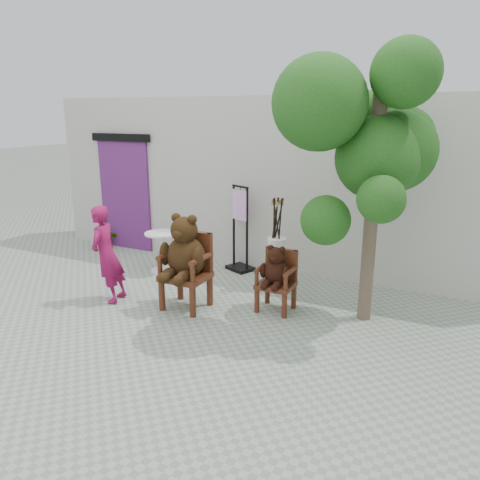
{
  "coord_description": "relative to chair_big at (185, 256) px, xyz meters",
  "views": [
    {
      "loc": [
        3.29,
        -4.75,
        2.73
      ],
      "look_at": [
        0.37,
        1.05,
        0.95
      ],
      "focal_mm": 35.0,
      "sensor_mm": 36.0,
      "label": 1
    }
  ],
  "objects": [
    {
      "name": "cafe_table",
      "position": [
        -1.24,
        1.16,
        -0.33
      ],
      "size": [
        0.6,
        0.6,
        0.7
      ],
      "rotation": [
        0.0,
        0.0,
        -0.12
      ],
      "color": "white",
      "rests_on": "ground"
    },
    {
      "name": "ground_plane",
      "position": [
        0.22,
        -0.51,
        -0.77
      ],
      "size": [
        60.0,
        60.0,
        0.0
      ],
      "primitive_type": "plane",
      "color": "gray",
      "rests_on": "ground"
    },
    {
      "name": "display_stand",
      "position": [
        -0.06,
        1.83,
        -0.19
      ],
      "size": [
        0.55,
        0.5,
        1.51
      ],
      "rotation": [
        0.0,
        0.0,
        -0.41
      ],
      "color": "black",
      "rests_on": "ground"
    },
    {
      "name": "back_wall",
      "position": [
        0.22,
        2.59,
        0.73
      ],
      "size": [
        9.0,
        1.0,
        3.0
      ],
      "primitive_type": "cube",
      "color": "beige",
      "rests_on": "ground"
    },
    {
      "name": "chair_big",
      "position": [
        0.0,
        0.0,
        0.0
      ],
      "size": [
        0.68,
        0.73,
        1.38
      ],
      "color": "#411C0E",
      "rests_on": "ground"
    },
    {
      "name": "stool_bucket",
      "position": [
        0.84,
        1.34,
        -0.13
      ],
      "size": [
        0.32,
        0.32,
        1.45
      ],
      "rotation": [
        0.0,
        0.0,
        0.1
      ],
      "color": "white",
      "rests_on": "ground"
    },
    {
      "name": "doorway",
      "position": [
        -2.78,
        2.06,
        0.39
      ],
      "size": [
        1.4,
        0.11,
        2.33
      ],
      "color": "#5F2369",
      "rests_on": "ground"
    },
    {
      "name": "potted_plant",
      "position": [
        -3.18,
        1.84,
        -0.54
      ],
      "size": [
        0.52,
        0.49,
        0.47
      ],
      "primitive_type": "imported",
      "rotation": [
        0.0,
        0.0,
        0.34
      ],
      "color": "#133E11",
      "rests_on": "ground"
    },
    {
      "name": "tree",
      "position": [
        2.3,
        0.76,
        1.63
      ],
      "size": [
        1.9,
        1.9,
        3.56
      ],
      "rotation": [
        0.0,
        0.0,
        -0.12
      ],
      "color": "#4D3D2E",
      "rests_on": "ground"
    },
    {
      "name": "chair_small",
      "position": [
        1.19,
        0.5,
        -0.22
      ],
      "size": [
        0.49,
        0.51,
        0.96
      ],
      "color": "#411C0E",
      "rests_on": "ground"
    },
    {
      "name": "person",
      "position": [
        -1.17,
        -0.3,
        -0.06
      ],
      "size": [
        0.46,
        0.59,
        1.43
      ],
      "primitive_type": "imported",
      "rotation": [
        0.0,
        0.0,
        -1.33
      ],
      "color": "#8E1149",
      "rests_on": "ground"
    }
  ]
}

